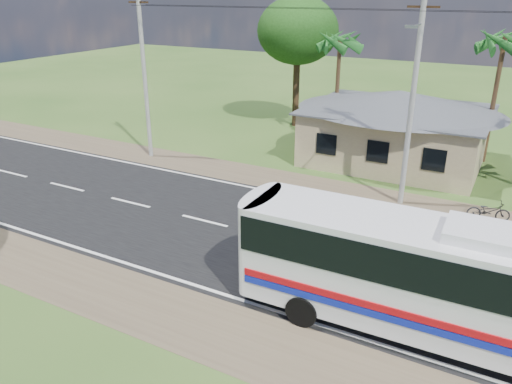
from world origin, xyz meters
TOP-DOWN VIEW (x-y plane):
  - ground at (0.00, 0.00)m, footprint 120.00×120.00m
  - road at (0.00, 0.00)m, footprint 120.00×16.00m
  - house at (1.00, 13.00)m, footprint 12.40×10.00m
  - utility_poles at (2.67, 6.49)m, footprint 32.80×2.22m
  - palm_mid at (6.00, 15.50)m, footprint 2.80×2.80m
  - palm_far at (-4.00, 16.00)m, footprint 2.80×2.80m
  - tree_behind_house at (-8.00, 18.00)m, footprint 6.00×6.00m
  - coach_bus at (6.79, -3.60)m, footprint 12.89×3.01m
  - motorcycle at (7.06, 6.32)m, footprint 2.00×1.14m

SIDE VIEW (x-z plane):
  - ground at x=0.00m, z-range 0.00..0.00m
  - road at x=0.00m, z-range -0.01..0.02m
  - motorcycle at x=7.06m, z-range 0.00..1.00m
  - coach_bus at x=6.79m, z-range 0.29..4.27m
  - house at x=1.00m, z-range 0.14..5.14m
  - utility_poles at x=2.67m, z-range 0.27..11.27m
  - palm_far at x=-4.00m, z-range 2.83..10.53m
  - tree_behind_house at x=-8.00m, z-range 2.31..11.92m
  - palm_mid at x=6.00m, z-range 3.06..11.26m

